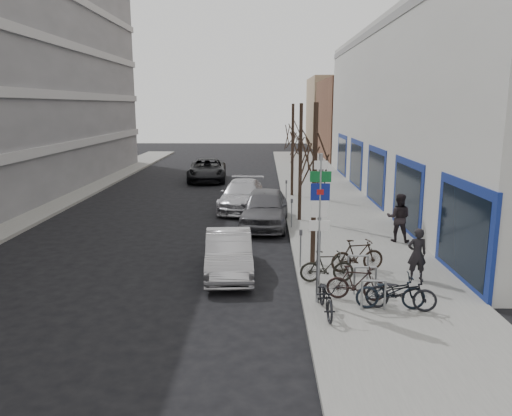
{
  "coord_description": "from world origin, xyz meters",
  "views": [
    {
      "loc": [
        0.94,
        -12.8,
        5.4
      ],
      "look_at": [
        0.67,
        3.7,
        2.0
      ],
      "focal_mm": 35.0,
      "sensor_mm": 36.0,
      "label": 1
    }
  ],
  "objects_px": {
    "tree_mid": "(301,135)",
    "bike_far_curb": "(401,289)",
    "parked_car_front": "(229,253)",
    "bike_near_left": "(326,294)",
    "bike_far_inner": "(357,255)",
    "lane_car": "(207,170)",
    "meter_mid": "(292,210)",
    "parked_car_back": "(242,195)",
    "bike_mid_inner": "(327,266)",
    "meter_back": "(286,189)",
    "parked_car_mid": "(265,208)",
    "tree_far": "(293,128)",
    "bike_near_right": "(356,283)",
    "meter_front": "(301,245)",
    "highway_sign_pole": "(319,220)",
    "bike_rack": "(365,277)",
    "pedestrian_near": "(417,254)",
    "tree_near": "(315,146)",
    "bike_mid_curb": "(391,289)",
    "pedestrian_far": "(399,217)"
  },
  "relations": [
    {
      "from": "bike_near_left",
      "to": "bike_near_right",
      "type": "height_order",
      "value": "bike_near_left"
    },
    {
      "from": "parked_car_front",
      "to": "bike_near_left",
      "type": "bearing_deg",
      "value": -56.21
    },
    {
      "from": "parked_car_mid",
      "to": "lane_car",
      "type": "relative_size",
      "value": 0.87
    },
    {
      "from": "tree_near",
      "to": "bike_near_left",
      "type": "xyz_separation_m",
      "value": [
        -0.06,
        -4.25,
        -3.42
      ]
    },
    {
      "from": "bike_mid_curb",
      "to": "lane_car",
      "type": "relative_size",
      "value": 0.32
    },
    {
      "from": "bike_far_inner",
      "to": "meter_front",
      "type": "bearing_deg",
      "value": 64.36
    },
    {
      "from": "meter_mid",
      "to": "parked_car_back",
      "type": "xyz_separation_m",
      "value": [
        -2.35,
        4.55,
        -0.15
      ]
    },
    {
      "from": "bike_far_inner",
      "to": "lane_car",
      "type": "bearing_deg",
      "value": 6.14
    },
    {
      "from": "bike_near_right",
      "to": "lane_car",
      "type": "height_order",
      "value": "lane_car"
    },
    {
      "from": "parked_car_front",
      "to": "lane_car",
      "type": "bearing_deg",
      "value": 93.86
    },
    {
      "from": "meter_back",
      "to": "pedestrian_far",
      "type": "distance_m",
      "value": 8.73
    },
    {
      "from": "bike_near_right",
      "to": "bike_far_curb",
      "type": "xyz_separation_m",
      "value": [
        1.05,
        -0.65,
        0.06
      ]
    },
    {
      "from": "meter_mid",
      "to": "parked_car_front",
      "type": "xyz_separation_m",
      "value": [
        -2.35,
        -5.78,
        -0.23
      ]
    },
    {
      "from": "meter_mid",
      "to": "bike_far_curb",
      "type": "distance_m",
      "value": 9.28
    },
    {
      "from": "highway_sign_pole",
      "to": "tree_far",
      "type": "xyz_separation_m",
      "value": [
        0.2,
        16.51,
        1.65
      ]
    },
    {
      "from": "bike_mid_inner",
      "to": "meter_back",
      "type": "bearing_deg",
      "value": -0.35
    },
    {
      "from": "meter_mid",
      "to": "parked_car_back",
      "type": "relative_size",
      "value": 0.24
    },
    {
      "from": "bike_mid_curb",
      "to": "parked_car_front",
      "type": "height_order",
      "value": "parked_car_front"
    },
    {
      "from": "meter_mid",
      "to": "bike_near_left",
      "type": "relative_size",
      "value": 0.73
    },
    {
      "from": "highway_sign_pole",
      "to": "meter_back",
      "type": "relative_size",
      "value": 3.31
    },
    {
      "from": "parked_car_back",
      "to": "parked_car_front",
      "type": "bearing_deg",
      "value": -85.26
    },
    {
      "from": "meter_front",
      "to": "parked_car_back",
      "type": "relative_size",
      "value": 0.24
    },
    {
      "from": "tree_far",
      "to": "bike_mid_inner",
      "type": "distance_m",
      "value": 15.3
    },
    {
      "from": "highway_sign_pole",
      "to": "tree_near",
      "type": "height_order",
      "value": "tree_near"
    },
    {
      "from": "meter_front",
      "to": "parked_car_front",
      "type": "distance_m",
      "value": 2.38
    },
    {
      "from": "tree_far",
      "to": "bike_near_right",
      "type": "relative_size",
      "value": 3.36
    },
    {
      "from": "tree_mid",
      "to": "bike_far_curb",
      "type": "relative_size",
      "value": 3.02
    },
    {
      "from": "bike_rack",
      "to": "tree_far",
      "type": "height_order",
      "value": "tree_far"
    },
    {
      "from": "meter_front",
      "to": "bike_near_right",
      "type": "height_order",
      "value": "meter_front"
    },
    {
      "from": "bike_rack",
      "to": "parked_car_back",
      "type": "bearing_deg",
      "value": 107.81
    },
    {
      "from": "bike_far_inner",
      "to": "parked_car_back",
      "type": "relative_size",
      "value": 0.34
    },
    {
      "from": "meter_mid",
      "to": "parked_car_front",
      "type": "relative_size",
      "value": 0.3
    },
    {
      "from": "highway_sign_pole",
      "to": "meter_mid",
      "type": "relative_size",
      "value": 3.31
    },
    {
      "from": "bike_mid_curb",
      "to": "parked_car_mid",
      "type": "bearing_deg",
      "value": 20.38
    },
    {
      "from": "tree_far",
      "to": "highway_sign_pole",
      "type": "bearing_deg",
      "value": -90.69
    },
    {
      "from": "meter_front",
      "to": "parked_car_mid",
      "type": "xyz_separation_m",
      "value": [
        -1.17,
        6.3,
        -0.06
      ]
    },
    {
      "from": "bike_mid_curb",
      "to": "tree_near",
      "type": "bearing_deg",
      "value": 24.77
    },
    {
      "from": "parked_car_mid",
      "to": "bike_near_left",
      "type": "bearing_deg",
      "value": -77.14
    },
    {
      "from": "bike_near_right",
      "to": "bike_near_left",
      "type": "bearing_deg",
      "value": 145.74
    },
    {
      "from": "pedestrian_near",
      "to": "bike_far_inner",
      "type": "bearing_deg",
      "value": -25.06
    },
    {
      "from": "meter_front",
      "to": "bike_mid_inner",
      "type": "bearing_deg",
      "value": -63.64
    },
    {
      "from": "bike_rack",
      "to": "parked_car_mid",
      "type": "height_order",
      "value": "parked_car_mid"
    },
    {
      "from": "parked_car_front",
      "to": "pedestrian_far",
      "type": "bearing_deg",
      "value": 24.5
    },
    {
      "from": "bike_near_left",
      "to": "bike_mid_inner",
      "type": "relative_size",
      "value": 1.06
    },
    {
      "from": "parked_car_mid",
      "to": "meter_front",
      "type": "bearing_deg",
      "value": -75.47
    },
    {
      "from": "parked_car_back",
      "to": "tree_mid",
      "type": "bearing_deg",
      "value": -42.69
    },
    {
      "from": "tree_mid",
      "to": "pedestrian_near",
      "type": "xyz_separation_m",
      "value": [
        3.01,
        -8.12,
        -3.14
      ]
    },
    {
      "from": "highway_sign_pole",
      "to": "bike_far_curb",
      "type": "xyz_separation_m",
      "value": [
        2.12,
        -0.46,
        -1.75
      ]
    },
    {
      "from": "tree_far",
      "to": "bike_near_right",
      "type": "distance_m",
      "value": 16.7
    },
    {
      "from": "tree_far",
      "to": "meter_mid",
      "type": "distance_m",
      "value": 8.62
    }
  ]
}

